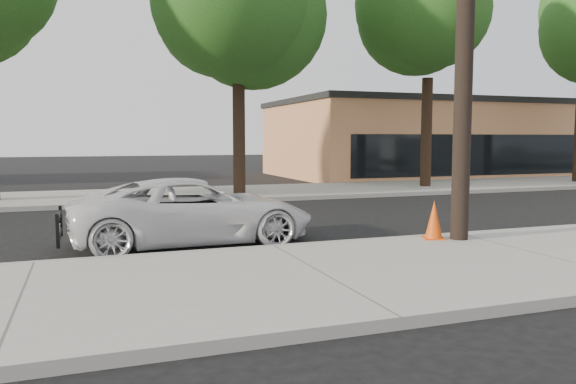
% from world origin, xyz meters
% --- Properties ---
extents(ground, '(120.00, 120.00, 0.00)m').
position_xyz_m(ground, '(0.00, 0.00, 0.00)').
color(ground, black).
rests_on(ground, ground).
extents(near_sidewalk, '(90.00, 4.40, 0.15)m').
position_xyz_m(near_sidewalk, '(0.00, -4.30, 0.07)').
color(near_sidewalk, gray).
rests_on(near_sidewalk, ground).
extents(far_sidewalk, '(90.00, 5.00, 0.15)m').
position_xyz_m(far_sidewalk, '(0.00, 8.50, 0.07)').
color(far_sidewalk, gray).
rests_on(far_sidewalk, ground).
extents(curb_near, '(90.00, 0.12, 0.16)m').
position_xyz_m(curb_near, '(0.00, -2.10, 0.07)').
color(curb_near, '#9E9B93').
rests_on(curb_near, ground).
extents(building_main, '(18.00, 10.00, 4.00)m').
position_xyz_m(building_main, '(16.00, 16.00, 2.00)').
color(building_main, tan).
rests_on(building_main, ground).
extents(tree_d, '(4.50, 4.35, 8.75)m').
position_xyz_m(tree_d, '(10.20, 7.95, 6.37)').
color(tree_d, black).
rests_on(tree_d, far_sidewalk).
extents(police_cruiser, '(4.84, 2.38, 1.32)m').
position_xyz_m(police_cruiser, '(-1.20, -0.69, 0.66)').
color(police_cruiser, silver).
rests_on(police_cruiser, ground).
extents(traffic_cone, '(0.50, 0.50, 0.75)m').
position_xyz_m(traffic_cone, '(3.16, -2.50, 0.51)').
color(traffic_cone, '#E2480B').
rests_on(traffic_cone, near_sidewalk).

